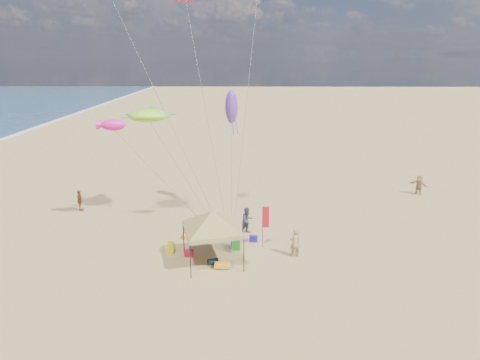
{
  "coord_description": "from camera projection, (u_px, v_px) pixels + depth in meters",
  "views": [
    {
      "loc": [
        0.4,
        -23.19,
        11.89
      ],
      "look_at": [
        0.0,
        3.0,
        4.0
      ],
      "focal_mm": 31.33,
      "sensor_mm": 36.0,
      "label": 1
    }
  ],
  "objects": [
    {
      "name": "person_near_c",
      "position": [
        213.0,
        227.0,
        28.05
      ],
      "size": [
        1.19,
        0.96,
        1.6
      ],
      "primitive_type": "imported",
      "rotation": [
        0.0,
        0.0,
        3.55
      ],
      "color": "silver",
      "rests_on": "ground"
    },
    {
      "name": "person_near_b",
      "position": [
        247.0,
        221.0,
        28.68
      ],
      "size": [
        1.16,
        1.14,
        1.89
      ],
      "primitive_type": "imported",
      "rotation": [
        0.0,
        0.0,
        0.69
      ],
      "color": "#3B4451",
      "rests_on": "ground"
    },
    {
      "name": "squid_kite",
      "position": [
        231.0,
        107.0,
        30.97
      ],
      "size": [
        1.11,
        1.11,
        2.42
      ],
      "primitive_type": "ellipsoid",
      "rotation": [
        0.0,
        0.0,
        -0.21
      ],
      "color": "#5F34AB",
      "rests_on": "ground"
    },
    {
      "name": "cooler_blue",
      "position": [
        253.0,
        239.0,
        27.65
      ],
      "size": [
        0.54,
        0.38,
        0.38
      ],
      "primitive_type": "cube",
      "color": "#2016B7",
      "rests_on": "ground"
    },
    {
      "name": "bag_navy",
      "position": [
        213.0,
        261.0,
        24.65
      ],
      "size": [
        0.69,
        0.54,
        0.36
      ],
      "primitive_type": "cylinder",
      "rotation": [
        0.0,
        1.57,
        0.35
      ],
      "color": "black",
      "rests_on": "ground"
    },
    {
      "name": "fish_kite",
      "position": [
        113.0,
        125.0,
        27.56
      ],
      "size": [
        1.73,
        1.0,
        0.73
      ],
      "primitive_type": "ellipsoid",
      "rotation": [
        0.0,
        0.0,
        -0.11
      ],
      "color": "#FF17A4",
      "rests_on": "ground"
    },
    {
      "name": "turtle_kite",
      "position": [
        148.0,
        115.0,
        29.19
      ],
      "size": [
        3.25,
        2.85,
        0.93
      ],
      "primitive_type": "ellipsoid",
      "rotation": [
        0.0,
        0.0,
        -0.25
      ],
      "color": "#A3E82B",
      "rests_on": "ground"
    },
    {
      "name": "person_far_a",
      "position": [
        80.0,
        201.0,
        32.86
      ],
      "size": [
        0.65,
        1.08,
        1.73
      ],
      "primitive_type": "imported",
      "rotation": [
        0.0,
        0.0,
        1.81
      ],
      "color": "#975B3A",
      "rests_on": "ground"
    },
    {
      "name": "ground",
      "position": [
        239.0,
        256.0,
        25.64
      ],
      "size": [
        280.0,
        280.0,
        0.0
      ],
      "primitive_type": "plane",
      "color": "tan",
      "rests_on": "ground"
    },
    {
      "name": "bag_orange",
      "position": [
        186.0,
        236.0,
        28.12
      ],
      "size": [
        0.54,
        0.69,
        0.36
      ],
      "primitive_type": "cylinder",
      "rotation": [
        0.0,
        1.57,
        1.22
      ],
      "color": "#F0A60D",
      "rests_on": "ground"
    },
    {
      "name": "cooler_red",
      "position": [
        189.0,
        253.0,
        25.64
      ],
      "size": [
        0.54,
        0.38,
        0.38
      ],
      "primitive_type": "cube",
      "color": "red",
      "rests_on": "ground"
    },
    {
      "name": "chair_yellow",
      "position": [
        170.0,
        248.0,
        26.03
      ],
      "size": [
        0.5,
        0.5,
        0.7
      ],
      "primitive_type": "cube",
      "color": "yellow",
      "rests_on": "ground"
    },
    {
      "name": "chair_green",
      "position": [
        236.0,
        244.0,
        26.52
      ],
      "size": [
        0.5,
        0.5,
        0.7
      ],
      "primitive_type": "cube",
      "color": "green",
      "rests_on": "ground"
    },
    {
      "name": "canopy_tent",
      "position": [
        212.0,
        213.0,
        24.02
      ],
      "size": [
        5.88,
        5.88,
        3.76
      ],
      "color": "black",
      "rests_on": "ground"
    },
    {
      "name": "beach_cart",
      "position": [
        222.0,
        265.0,
        24.16
      ],
      "size": [
        0.9,
        0.5,
        0.24
      ],
      "primitive_type": "cube",
      "color": "gold",
      "rests_on": "ground"
    },
    {
      "name": "person_far_c",
      "position": [
        419.0,
        185.0,
        36.74
      ],
      "size": [
        1.5,
        1.55,
        1.76
      ],
      "primitive_type": "imported",
      "rotation": [
        0.0,
        0.0,
        5.46
      ],
      "color": "tan",
      "rests_on": "ground"
    },
    {
      "name": "feather_flag",
      "position": [
        265.0,
        220.0,
        26.39
      ],
      "size": [
        0.43,
        0.08,
        2.81
      ],
      "color": "black",
      "rests_on": "ground"
    },
    {
      "name": "crate_grey",
      "position": [
        231.0,
        265.0,
        24.35
      ],
      "size": [
        0.34,
        0.3,
        0.28
      ],
      "primitive_type": "cube",
      "color": "slate",
      "rests_on": "ground"
    },
    {
      "name": "person_near_a",
      "position": [
        295.0,
        243.0,
        25.4
      ],
      "size": [
        0.76,
        0.61,
        1.81
      ],
      "primitive_type": "imported",
      "rotation": [
        0.0,
        0.0,
        3.43
      ],
      "color": "#9F885B",
      "rests_on": "ground"
    }
  ]
}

